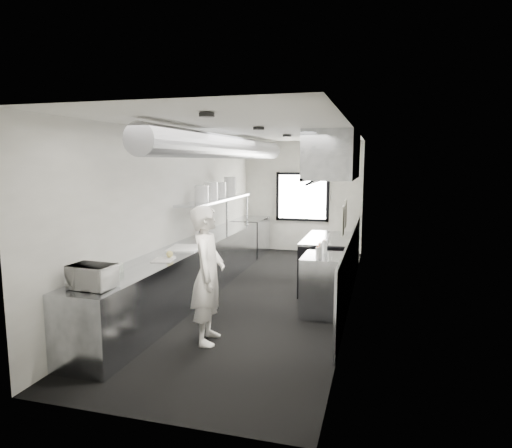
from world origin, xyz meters
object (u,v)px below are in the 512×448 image
Objects in this scene: small_plate at (170,258)px; deli_tub_a at (118,267)px; deli_tub_b at (115,269)px; knife_block at (203,230)px; plate_stack_b at (211,191)px; squeeze_bottle_d at (325,247)px; plate_stack_c at (221,190)px; line_cook at (208,275)px; plate_stack_a at (202,194)px; microwave at (92,277)px; squeeze_bottle_a at (318,253)px; plate_stack_d at (230,186)px; bottle_station at (324,285)px; squeeze_bottle_e at (323,246)px; prep_counter at (189,272)px; exhaust_hood at (333,156)px; cutting_board at (184,248)px; squeeze_bottle_c at (320,249)px; squeeze_bottle_b at (319,252)px; pass_shelf at (217,200)px; far_work_table at (251,237)px.

deli_tub_a is at bearing -108.24° from small_plate.
knife_block is at bearing 90.23° from deli_tub_b.
squeeze_bottle_d is at bearing -28.75° from plate_stack_b.
deli_tub_a is at bearing -91.62° from plate_stack_c.
line_cook is 5.93× the size of plate_stack_a.
plate_stack_c is at bearing 94.00° from small_plate.
microwave is at bearing 124.85° from line_cook.
line_cook is 3.62m from plate_stack_c.
squeeze_bottle_a is at bearing -28.80° from knife_block.
plate_stack_d is (-0.01, 1.62, 0.05)m from plate_stack_a.
squeeze_bottle_e is (-0.06, 0.29, 0.53)m from bottle_station.
prep_counter is at bearing -88.48° from plate_stack_c.
plate_stack_a is (-2.30, -0.48, -0.67)m from exhaust_hood.
squeeze_bottle_e is at bearing 2.34° from prep_counter.
squeeze_bottle_c is at bearing 2.30° from cutting_board.
deli_tub_b is 2.85m from squeeze_bottle_b.
microwave is 2.48× the size of squeeze_bottle_b.
bottle_station is 4.48× the size of squeeze_bottle_d.
small_plate is 0.44× the size of plate_stack_d.
cutting_board is 2.20m from squeeze_bottle_b.
deli_tub_b is at bearing -126.90° from exhaust_hood.
squeeze_bottle_c is at bearing -31.78° from plate_stack_b.
exhaust_hood is 3.54× the size of cutting_board.
squeeze_bottle_d is at bearing -18.08° from plate_stack_a.
deli_tub_b is 0.83× the size of squeeze_bottle_e.
squeeze_bottle_b is 1.08× the size of squeeze_bottle_e.
deli_tub_a is 3.10m from squeeze_bottle_e.
prep_counter is 9.66× the size of cutting_board.
small_plate is at bearing -155.70° from squeeze_bottle_d.
squeeze_bottle_d is (2.32, -1.74, -0.73)m from plate_stack_c.
pass_shelf is at bearing -88.91° from plate_stack_d.
line_cook is at bearing 47.95° from microwave.
squeeze_bottle_b is (2.31, -1.65, -0.75)m from plate_stack_b.
cutting_board is (0.04, -0.26, 0.46)m from prep_counter.
deli_tub_b is 0.45× the size of plate_stack_c.
bottle_station is 6.44× the size of deli_tub_b.
prep_counter is 1.12m from knife_block.
line_cook is 2.87m from knife_block.
far_work_table is 1.90m from plate_stack_d.
microwave is 2.67× the size of squeeze_bottle_e.
squeeze_bottle_b is at bearing -3.56° from cutting_board.
squeeze_bottle_e reaches higher than small_plate.
squeeze_bottle_c is (2.27, -0.89, -0.73)m from plate_stack_a.
deli_tub_b is 3.75m from plate_stack_c.
squeeze_bottle_c is at bearing -4.45° from prep_counter.
deli_tub_a is 0.45× the size of plate_stack_c.
microwave is 1.65m from small_plate.
prep_counter is at bearing 175.03° from bottle_station.
squeeze_bottle_a is 0.95× the size of squeeze_bottle_c.
microwave is 3.11m from squeeze_bottle_a.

